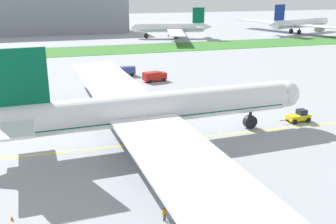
{
  "coord_description": "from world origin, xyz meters",
  "views": [
    {
      "loc": [
        -18.71,
        -54.26,
        23.97
      ],
      "look_at": [
        -0.83,
        7.17,
        3.46
      ],
      "focal_mm": 42.42,
      "sensor_mm": 36.0,
      "label": 1
    }
  ],
  "objects_px": {
    "traffic_cone_starboard_wing": "(12,218)",
    "service_truck_catering_van": "(155,76)",
    "airliner_foreground": "(148,109)",
    "pushback_tug": "(299,116)",
    "parked_airliner_far_centre": "(172,28)",
    "ground_crew_wingwalker_port": "(164,212)",
    "ground_crew_marshaller_front": "(170,143)",
    "service_truck_baggage_loader": "(126,71)",
    "parked_airliner_far_right": "(299,23)",
    "service_truck_fuel_bowser": "(22,88)"
  },
  "relations": [
    {
      "from": "pushback_tug",
      "to": "ground_crew_wingwalker_port",
      "type": "bearing_deg",
      "value": -143.34
    },
    {
      "from": "ground_crew_wingwalker_port",
      "to": "traffic_cone_starboard_wing",
      "type": "relative_size",
      "value": 2.81
    },
    {
      "from": "ground_crew_marshaller_front",
      "to": "service_truck_catering_van",
      "type": "distance_m",
      "value": 45.09
    },
    {
      "from": "ground_crew_marshaller_front",
      "to": "parked_airliner_far_right",
      "type": "xyz_separation_m",
      "value": [
        107.05,
        127.66,
        4.11
      ]
    },
    {
      "from": "ground_crew_marshaller_front",
      "to": "airliner_foreground",
      "type": "bearing_deg",
      "value": 121.55
    },
    {
      "from": "service_truck_fuel_bowser",
      "to": "service_truck_catering_van",
      "type": "xyz_separation_m",
      "value": [
        32.45,
        4.1,
        -0.05
      ]
    },
    {
      "from": "service_truck_fuel_bowser",
      "to": "parked_airliner_far_right",
      "type": "height_order",
      "value": "parked_airliner_far_right"
    },
    {
      "from": "airliner_foreground",
      "to": "service_truck_catering_van",
      "type": "height_order",
      "value": "airliner_foreground"
    },
    {
      "from": "service_truck_catering_van",
      "to": "parked_airliner_far_centre",
      "type": "height_order",
      "value": "parked_airliner_far_centre"
    },
    {
      "from": "ground_crew_wingwalker_port",
      "to": "service_truck_fuel_bowser",
      "type": "relative_size",
      "value": 0.27
    },
    {
      "from": "pushback_tug",
      "to": "ground_crew_marshaller_front",
      "type": "relative_size",
      "value": 3.8
    },
    {
      "from": "ground_crew_marshaller_front",
      "to": "parked_airliner_far_centre",
      "type": "height_order",
      "value": "parked_airliner_far_centre"
    },
    {
      "from": "airliner_foreground",
      "to": "ground_crew_wingwalker_port",
      "type": "bearing_deg",
      "value": -99.13
    },
    {
      "from": "service_truck_baggage_loader",
      "to": "service_truck_catering_van",
      "type": "relative_size",
      "value": 0.81
    },
    {
      "from": "service_truck_catering_van",
      "to": "parked_airliner_far_right",
      "type": "bearing_deg",
      "value": 40.36
    },
    {
      "from": "airliner_foreground",
      "to": "ground_crew_marshaller_front",
      "type": "height_order",
      "value": "airliner_foreground"
    },
    {
      "from": "ground_crew_wingwalker_port",
      "to": "service_truck_baggage_loader",
      "type": "distance_m",
      "value": 71.56
    },
    {
      "from": "traffic_cone_starboard_wing",
      "to": "service_truck_catering_van",
      "type": "xyz_separation_m",
      "value": [
        30.6,
        57.87,
        1.13
      ]
    },
    {
      "from": "service_truck_baggage_loader",
      "to": "parked_airliner_far_right",
      "type": "distance_m",
      "value": 128.41
    },
    {
      "from": "ground_crew_marshaller_front",
      "to": "parked_airliner_far_centre",
      "type": "bearing_deg",
      "value": 73.11
    },
    {
      "from": "ground_crew_wingwalker_port",
      "to": "service_truck_catering_van",
      "type": "bearing_deg",
      "value": 76.57
    },
    {
      "from": "service_truck_baggage_loader",
      "to": "service_truck_catering_van",
      "type": "bearing_deg",
      "value": -54.75
    },
    {
      "from": "ground_crew_wingwalker_port",
      "to": "service_truck_fuel_bowser",
      "type": "distance_m",
      "value": 61.01
    },
    {
      "from": "airliner_foreground",
      "to": "service_truck_fuel_bowser",
      "type": "distance_m",
      "value": 41.96
    },
    {
      "from": "pushback_tug",
      "to": "service_truck_baggage_loader",
      "type": "height_order",
      "value": "service_truck_baggage_loader"
    },
    {
      "from": "parked_airliner_far_centre",
      "to": "parked_airliner_far_right",
      "type": "height_order",
      "value": "parked_airliner_far_right"
    },
    {
      "from": "ground_crew_marshaller_front",
      "to": "service_truck_fuel_bowser",
      "type": "xyz_separation_m",
      "value": [
        -23.61,
        40.11,
        0.49
      ]
    },
    {
      "from": "parked_airliner_far_centre",
      "to": "parked_airliner_far_right",
      "type": "xyz_separation_m",
      "value": [
        68.15,
        -0.46,
        0.33
      ]
    },
    {
      "from": "ground_crew_marshaller_front",
      "to": "service_truck_catering_van",
      "type": "relative_size",
      "value": 0.25
    },
    {
      "from": "airliner_foreground",
      "to": "traffic_cone_starboard_wing",
      "type": "xyz_separation_m",
      "value": [
        -19.26,
        -17.73,
        -5.13
      ]
    },
    {
      "from": "ground_crew_wingwalker_port",
      "to": "parked_airliner_far_centre",
      "type": "relative_size",
      "value": 0.03
    },
    {
      "from": "pushback_tug",
      "to": "parked_airliner_far_right",
      "type": "distance_m",
      "value": 146.18
    },
    {
      "from": "ground_crew_wingwalker_port",
      "to": "service_truck_baggage_loader",
      "type": "bearing_deg",
      "value": 82.8
    },
    {
      "from": "traffic_cone_starboard_wing",
      "to": "ground_crew_marshaller_front",
      "type": "bearing_deg",
      "value": 32.13
    },
    {
      "from": "airliner_foreground",
      "to": "service_truck_baggage_loader",
      "type": "relative_size",
      "value": 17.17
    },
    {
      "from": "airliner_foreground",
      "to": "parked_airliner_far_centre",
      "type": "bearing_deg",
      "value": 71.55
    },
    {
      "from": "pushback_tug",
      "to": "parked_airliner_far_centre",
      "type": "height_order",
      "value": "parked_airliner_far_centre"
    },
    {
      "from": "service_truck_baggage_loader",
      "to": "service_truck_fuel_bowser",
      "type": "bearing_deg",
      "value": -154.65
    },
    {
      "from": "ground_crew_marshaller_front",
      "to": "service_truck_baggage_loader",
      "type": "xyz_separation_m",
      "value": [
        2.87,
        52.66,
        0.45
      ]
    },
    {
      "from": "service_truck_fuel_bowser",
      "to": "parked_airliner_far_centre",
      "type": "distance_m",
      "value": 107.99
    },
    {
      "from": "ground_crew_marshaller_front",
      "to": "service_truck_fuel_bowser",
      "type": "bearing_deg",
      "value": 120.48
    },
    {
      "from": "pushback_tug",
      "to": "traffic_cone_starboard_wing",
      "type": "bearing_deg",
      "value": -157.95
    },
    {
      "from": "service_truck_fuel_bowser",
      "to": "parked_airliner_far_centre",
      "type": "xyz_separation_m",
      "value": [
        62.5,
        88.01,
        3.3
      ]
    },
    {
      "from": "ground_crew_wingwalker_port",
      "to": "ground_crew_marshaller_front",
      "type": "distance_m",
      "value": 19.32
    },
    {
      "from": "pushback_tug",
      "to": "ground_crew_wingwalker_port",
      "type": "xyz_separation_m",
      "value": [
        -32.46,
        -24.16,
        -0.04
      ]
    },
    {
      "from": "traffic_cone_starboard_wing",
      "to": "service_truck_baggage_loader",
      "type": "distance_m",
      "value": 70.76
    },
    {
      "from": "pushback_tug",
      "to": "service_truck_baggage_loader",
      "type": "bearing_deg",
      "value": 116.64
    },
    {
      "from": "airliner_foreground",
      "to": "pushback_tug",
      "type": "bearing_deg",
      "value": 3.49
    },
    {
      "from": "service_truck_baggage_loader",
      "to": "service_truck_fuel_bowser",
      "type": "xyz_separation_m",
      "value": [
        -26.48,
        -12.55,
        0.04
      ]
    },
    {
      "from": "ground_crew_wingwalker_port",
      "to": "parked_airliner_far_centre",
      "type": "distance_m",
      "value": 153.25
    }
  ]
}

